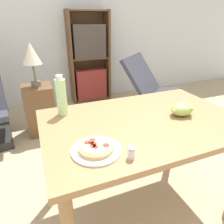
{
  "coord_description": "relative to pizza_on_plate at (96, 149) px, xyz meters",
  "views": [
    {
      "loc": [
        -0.59,
        -0.86,
        1.34
      ],
      "look_at": [
        -0.18,
        0.16,
        0.82
      ],
      "focal_mm": 32.0,
      "sensor_mm": 36.0,
      "label": 1
    }
  ],
  "objects": [
    {
      "name": "side_table",
      "position": [
        -0.21,
        1.68,
        -0.47
      ],
      "size": [
        0.34,
        0.34,
        0.61
      ],
      "color": "brown",
      "rests_on": "ground_plane"
    },
    {
      "name": "table_lamp",
      "position": [
        -0.21,
        1.68,
        0.19
      ],
      "size": [
        0.21,
        0.21,
        0.5
      ],
      "color": "#665B51",
      "rests_on": "side_table"
    },
    {
      "name": "drink_bottle",
      "position": [
        -0.08,
        0.47,
        0.11
      ],
      "size": [
        0.07,
        0.07,
        0.26
      ],
      "color": "#B7EAA3",
      "rests_on": "dining_table"
    },
    {
      "name": "dining_table",
      "position": [
        0.37,
        0.2,
        -0.12
      ],
      "size": [
        1.24,
        0.81,
        0.76
      ],
      "color": "#A37549",
      "rests_on": "ground_plane"
    },
    {
      "name": "lounge_chair_far",
      "position": [
        1.31,
        1.51,
        -0.49
      ],
      "size": [
        0.97,
        1.03,
        0.88
      ],
      "rotation": [
        0.0,
        0.0,
        0.74
      ],
      "color": "black",
      "rests_on": "ground_plane"
    },
    {
      "name": "pizza_on_plate",
      "position": [
        0.0,
        0.0,
        0.0
      ],
      "size": [
        0.24,
        0.24,
        0.04
      ],
      "color": "white",
      "rests_on": "dining_table"
    },
    {
      "name": "wall_back",
      "position": [
        0.37,
        2.73,
        0.53
      ],
      "size": [
        8.0,
        0.05,
        2.6
      ],
      "color": "silver",
      "rests_on": "ground_plane"
    },
    {
      "name": "ground_plane",
      "position": [
        0.37,
        0.1,
        -0.77
      ],
      "size": [
        14.0,
        14.0,
        0.0
      ],
      "primitive_type": "plane",
      "color": "tan"
    },
    {
      "name": "bookshelf",
      "position": [
        0.7,
        2.56,
        -0.1
      ],
      "size": [
        0.67,
        0.28,
        1.47
      ],
      "color": "brown",
      "rests_on": "ground_plane"
    },
    {
      "name": "salt_shaker",
      "position": [
        0.13,
        -0.11,
        0.01
      ],
      "size": [
        0.03,
        0.03,
        0.06
      ],
      "color": "white",
      "rests_on": "dining_table"
    },
    {
      "name": "grape_bunch",
      "position": [
        0.64,
        0.17,
        0.03
      ],
      "size": [
        0.16,
        0.13,
        0.09
      ],
      "color": "#A8CC66",
      "rests_on": "dining_table"
    }
  ]
}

